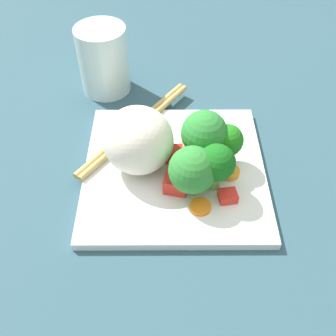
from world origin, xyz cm
name	(u,v)px	position (x,y,z in cm)	size (l,w,h in cm)	color
ground_plane	(174,178)	(0.00, 0.00, -1.00)	(110.00, 110.00, 2.00)	#2D4F5C
square_plate	(174,170)	(0.00, 0.00, 0.60)	(23.95, 23.95, 1.20)	white
rice_mound	(138,140)	(4.65, -0.86, 5.54)	(9.21, 9.03, 8.66)	white
broccoli_floret_0	(204,134)	(-3.79, -1.22, 5.96)	(6.02, 6.02, 8.00)	#569B38
broccoli_floret_1	(216,164)	(-4.76, 3.71, 5.62)	(4.63, 4.63, 7.04)	#6BA94B
broccoli_floret_2	(192,170)	(-1.87, 4.20, 5.16)	(5.88, 5.88, 7.05)	#5D943D
broccoli_floret_3	(227,141)	(-6.74, -0.75, 5.02)	(4.24, 4.24, 6.14)	#82BF50
carrot_slice_0	(192,173)	(-2.18, 1.38, 1.45)	(3.09, 3.09, 0.50)	orange
carrot_slice_1	(200,207)	(-2.81, 6.88, 1.45)	(2.61, 2.61, 0.49)	orange
carrot_slice_2	(230,172)	(-7.15, 1.56, 1.60)	(2.59, 2.59, 0.78)	orange
pepper_chunk_0	(174,183)	(0.25, 3.64, 2.29)	(2.73, 2.88, 2.18)	red
pepper_chunk_1	(228,196)	(-6.29, 5.68, 1.82)	(2.21, 1.85, 1.23)	red
pepper_chunk_2	(178,154)	(-0.48, -1.46, 2.22)	(2.20, 1.95, 2.04)	red
pepper_chunk_3	(210,145)	(-5.08, -3.20, 2.04)	(3.02, 2.84, 1.67)	red
pepper_chunk_4	(207,168)	(-4.25, 0.91, 1.91)	(2.37, 2.48, 1.40)	red
chicken_piece_0	(191,145)	(-2.44, -3.22, 2.15)	(3.34, 3.03, 1.90)	tan
chicken_piece_3	(175,172)	(0.07, 1.61, 2.00)	(2.71, 2.47, 1.58)	#B38743
chopstick_pair	(136,127)	(5.21, -7.78, 1.63)	(16.26, 20.05, 0.86)	tan
drinking_glass	(103,60)	(10.33, -19.66, 5.40)	(7.94, 7.94, 10.80)	silver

